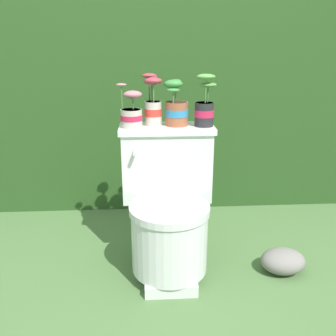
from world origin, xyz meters
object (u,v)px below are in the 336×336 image
(toilet, at_px, (168,209))
(garden_stone, at_px, (283,261))
(potted_plant_middle, at_px, (176,109))
(potted_plant_midleft, at_px, (153,105))
(potted_plant_left, at_px, (131,114))
(potted_plant_midright, at_px, (205,108))

(toilet, distance_m, garden_stone, 0.67)
(potted_plant_middle, bearing_deg, potted_plant_midleft, 174.34)
(potted_plant_left, bearing_deg, potted_plant_middle, 8.15)
(potted_plant_midleft, height_order, garden_stone, potted_plant_midleft)
(potted_plant_left, bearing_deg, potted_plant_midleft, 22.20)
(potted_plant_left, height_order, potted_plant_middle, potted_plant_middle)
(potted_plant_left, relative_size, potted_plant_midright, 0.83)
(toilet, xyz_separation_m, garden_stone, (0.60, -0.08, -0.29))
(potted_plant_left, xyz_separation_m, potted_plant_midleft, (0.11, 0.04, 0.04))
(potted_plant_left, distance_m, garden_stone, 1.11)
(toilet, distance_m, potted_plant_middle, 0.51)
(potted_plant_middle, relative_size, potted_plant_midright, 0.88)
(toilet, distance_m, potted_plant_left, 0.52)
(potted_plant_midright, height_order, garden_stone, potted_plant_midright)
(potted_plant_left, bearing_deg, garden_stone, -13.94)
(toilet, bearing_deg, garden_stone, -7.24)
(toilet, height_order, garden_stone, toilet)
(toilet, relative_size, potted_plant_middle, 3.26)
(potted_plant_left, height_order, garden_stone, potted_plant_left)
(potted_plant_left, distance_m, potted_plant_midright, 0.37)
(potted_plant_midleft, relative_size, potted_plant_midright, 0.99)
(potted_plant_midleft, height_order, potted_plant_middle, potted_plant_midleft)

